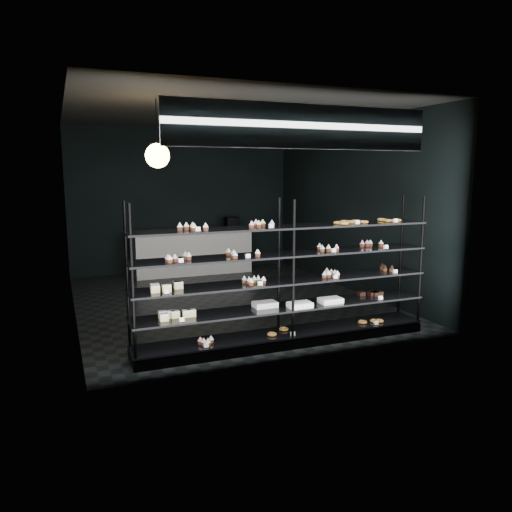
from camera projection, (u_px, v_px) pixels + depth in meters
name	position (u px, v px, depth m)	size (l,w,h in m)	color
room	(224.00, 210.00, 8.55)	(5.01, 6.01, 3.20)	black
display_shelf	(284.00, 298.00, 6.47)	(4.00, 0.50, 1.91)	black
signage	(304.00, 126.00, 5.68)	(3.30, 0.05, 0.50)	#0E0C40
pendant_lamp	(157.00, 156.00, 6.55)	(0.32, 0.32, 0.89)	black
service_counter	(193.00, 251.00, 11.05)	(2.67, 0.65, 1.23)	silver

